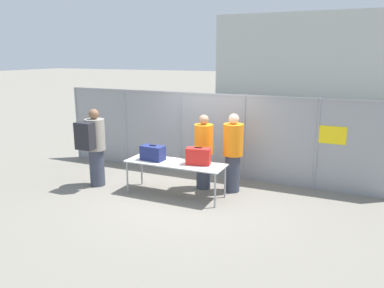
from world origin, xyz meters
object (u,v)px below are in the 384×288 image
inspection_table (175,165)px  suitcase_red (198,156)px  security_worker_far (233,152)px  suitcase_navy (153,153)px  security_worker_near (204,151)px  traveler_hooded (94,145)px  utility_trailer (315,154)px

inspection_table → suitcase_red: bearing=7.6°
inspection_table → security_worker_far: bearing=35.3°
suitcase_navy → security_worker_near: security_worker_near is taller
traveler_hooded → utility_trailer: traveler_hooded is taller
inspection_table → security_worker_near: (0.39, 0.68, 0.19)m
suitcase_navy → traveler_hooded: (-1.45, -0.21, 0.09)m
inspection_table → suitcase_red: 0.57m
inspection_table → security_worker_near: security_worker_near is taller
utility_trailer → traveler_hooded: bearing=-142.1°
traveler_hooded → security_worker_near: traveler_hooded is taller
traveler_hooded → security_worker_far: 3.22m
security_worker_near → security_worker_far: size_ratio=0.97×
security_worker_far → utility_trailer: (1.51, 2.56, -0.50)m
security_worker_far → inspection_table: bearing=37.1°
inspection_table → security_worker_far: 1.33m
suitcase_navy → security_worker_far: size_ratio=0.30×
suitcase_navy → security_worker_far: bearing=25.8°
traveler_hooded → suitcase_red: bearing=-14.8°
suitcase_navy → utility_trailer: size_ratio=0.13×
traveler_hooded → security_worker_near: (2.38, 0.91, -0.11)m
suitcase_navy → inspection_table: bearing=2.4°
utility_trailer → inspection_table: bearing=-127.9°
suitcase_red → traveler_hooded: size_ratio=0.30×
suitcase_red → security_worker_near: bearing=101.6°
security_worker_near → security_worker_far: (0.68, 0.08, 0.03)m
suitcase_navy → utility_trailer: 4.60m
suitcase_navy → security_worker_near: (0.94, 0.70, -0.02)m
inspection_table → suitcase_navy: 0.58m
suitcase_red → security_worker_near: security_worker_near is taller
inspection_table → security_worker_far: size_ratio=1.24×
suitcase_red → traveler_hooded: bearing=-173.1°
security_worker_far → security_worker_near: bearing=8.6°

